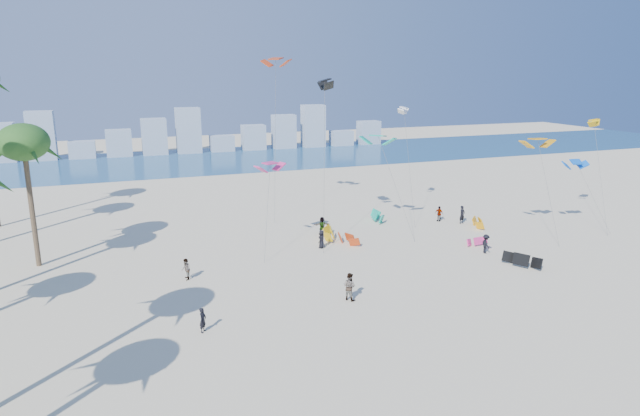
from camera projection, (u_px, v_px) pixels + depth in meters
name	position (u px, v px, depth m)	size (l,w,h in m)	color
ground	(373.00, 363.00, 29.30)	(220.00, 220.00, 0.00)	beige
ocean	(189.00, 161.00, 94.73)	(220.00, 220.00, 0.00)	navy
kitesurfer_near	(203.00, 320.00, 32.65)	(0.56, 0.36, 1.52)	black
kitesurfer_mid	(349.00, 286.00, 37.22)	(0.93, 0.72, 1.91)	gray
kitesurfers_far	(370.00, 234.00, 49.68)	(28.89, 11.33, 1.83)	black
grounded_kites	(414.00, 235.00, 50.53)	(17.14, 19.98, 1.01)	#B63712
flying_kites	(405.00, 117.00, 51.12)	(35.81, 20.86, 16.84)	#E43282
distant_skyline	(175.00, 137.00, 102.67)	(85.00, 3.00, 8.40)	#9EADBF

